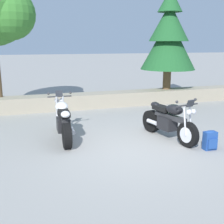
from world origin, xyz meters
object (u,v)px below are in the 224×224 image
Objects in this scene: motorcycle_white_near_left at (63,121)px; rider_backpack at (210,140)px; pine_tree_mid_right at (169,36)px; motorcycle_black_centre at (169,121)px.

motorcycle_white_near_left is 4.39× the size of rider_backpack.
rider_backpack is at bearing -29.97° from motorcycle_white_near_left.
motorcycle_black_centre is at bearing -117.06° from pine_tree_mid_right.
motorcycle_white_near_left is 3.71m from rider_backpack.
motorcycle_white_near_left is at bearing 162.38° from motorcycle_black_centre.
motorcycle_white_near_left is 0.51× the size of pine_tree_mid_right.
motorcycle_white_near_left is at bearing -143.53° from pine_tree_mid_right.
pine_tree_mid_right is (2.30, 4.50, 2.26)m from motorcycle_black_centre.
motorcycle_black_centre is 5.54m from pine_tree_mid_right.
rider_backpack is (3.21, -1.85, -0.24)m from motorcycle_white_near_left.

